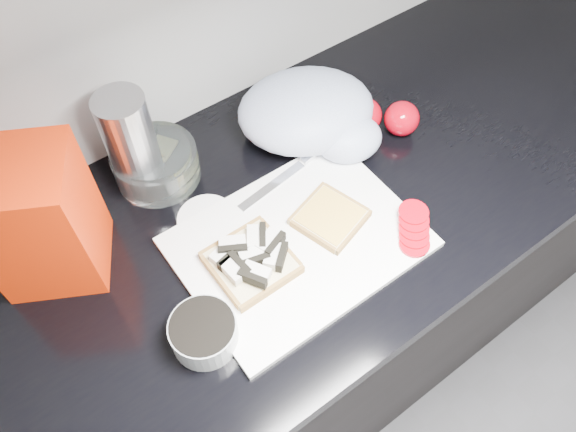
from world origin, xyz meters
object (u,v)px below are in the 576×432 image
object	(u,v)px
glass_bowl	(156,164)
steel_canister	(132,145)
bread_bag	(39,220)
cutting_board	(298,242)

from	to	relation	value
glass_bowl	steel_canister	world-z (taller)	steel_canister
steel_canister	bread_bag	bearing A→B (deg)	-159.35
glass_bowl	cutting_board	bearing A→B (deg)	-66.45
glass_bowl	steel_canister	bearing A→B (deg)	177.72
cutting_board	steel_canister	world-z (taller)	steel_canister
cutting_board	bread_bag	size ratio (longest dim) A/B	1.65
cutting_board	glass_bowl	xyz separation A→B (m)	(-0.12, 0.28, 0.03)
glass_bowl	bread_bag	world-z (taller)	bread_bag
bread_bag	steel_canister	distance (m)	0.20
bread_bag	steel_canister	world-z (taller)	bread_bag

